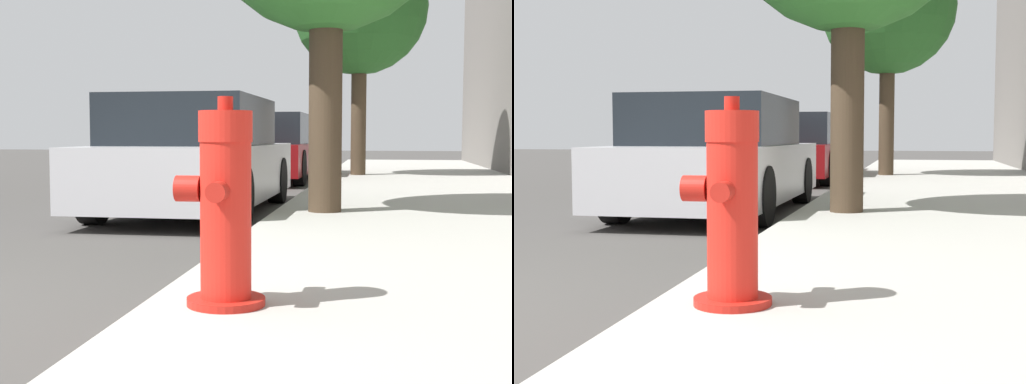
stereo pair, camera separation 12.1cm
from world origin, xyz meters
TOP-DOWN VIEW (x-y plane):
  - fire_hydrant at (2.06, 0.23)m, footprint 0.40×0.42m
  - parked_car_near at (0.62, 5.20)m, footprint 1.72×4.15m
  - parked_car_mid at (0.54, 11.14)m, footprint 1.72×4.56m
  - street_tree_far at (2.29, 11.12)m, footprint 2.58×2.58m

SIDE VIEW (x-z plane):
  - fire_hydrant at x=2.06m, z-range 0.10..1.03m
  - parked_car_mid at x=0.54m, z-range -0.02..1.30m
  - parked_car_near at x=0.62m, z-range -0.03..1.31m
  - street_tree_far at x=2.29m, z-range 1.08..5.59m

